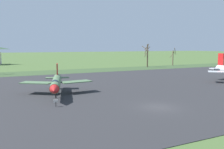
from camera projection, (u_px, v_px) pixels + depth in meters
ground_plane at (158, 107)px, 29.47m from camera, size 600.00×600.00×0.00m
asphalt_apron at (106, 88)px, 42.89m from camera, size 105.91×50.12×0.05m
grass_verge_strip at (62, 72)px, 70.62m from camera, size 165.91×12.00×0.06m
jet_fighter_front_right at (56, 83)px, 36.58m from camera, size 10.86×13.48×4.44m
info_placard_front_right at (56, 102)px, 29.53m from camera, size 0.57×0.33×0.93m
bare_tree_far_right at (147, 54)px, 85.89m from camera, size 3.04×3.07×8.28m
bare_tree_backdrop_extra at (173, 57)px, 93.94m from camera, size 1.98×2.16×6.92m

